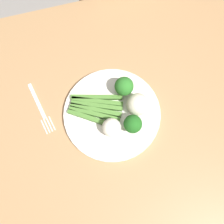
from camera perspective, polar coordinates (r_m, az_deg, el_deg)
ground_plane at (r=1.37m, az=1.74°, el=-9.39°), size 6.00×6.00×0.02m
dining_table at (r=0.75m, az=3.13°, el=-2.50°), size 1.28×0.85×0.72m
chair at (r=1.16m, az=4.36°, el=25.50°), size 0.43×0.43×0.87m
plate at (r=0.64m, az=0.00°, el=-0.34°), size 0.27×0.27×0.01m
asparagus_bundle at (r=0.63m, az=-4.17°, el=1.07°), size 0.16×0.13×0.01m
broccoli_near_center at (r=0.62m, az=3.06°, el=6.47°), size 0.05×0.05×0.06m
broccoli_back_right at (r=0.59m, az=5.72°, el=-2.91°), size 0.05×0.05×0.06m
cauliflower_front at (r=0.61m, az=6.61°, el=1.64°), size 0.06×0.06×0.06m
cauliflower_outer_edge at (r=0.60m, az=-0.15°, el=-3.94°), size 0.05×0.05×0.05m
fork at (r=0.68m, az=-17.60°, el=0.92°), size 0.05×0.17×0.00m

